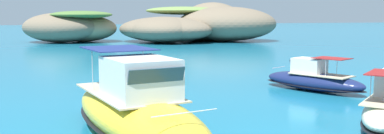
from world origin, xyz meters
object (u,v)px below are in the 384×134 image
(islet_large, at_px, (199,25))
(motorboat_yellow, at_px, (136,111))
(islet_small, at_px, (73,27))
(motorboat_navy, at_px, (313,80))

(islet_large, height_order, motorboat_yellow, islet_large)
(islet_small, xyz_separation_m, motorboat_navy, (12.42, -54.43, -1.95))
(islet_small, bearing_deg, islet_large, -7.42)
(islet_large, distance_m, islet_small, 22.88)
(islet_small, relative_size, motorboat_navy, 2.72)
(islet_large, relative_size, motorboat_navy, 4.65)
(islet_small, distance_m, motorboat_yellow, 61.27)
(motorboat_navy, bearing_deg, islet_small, 102.86)
(motorboat_yellow, bearing_deg, motorboat_navy, 28.15)
(islet_large, height_order, motorboat_navy, islet_large)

